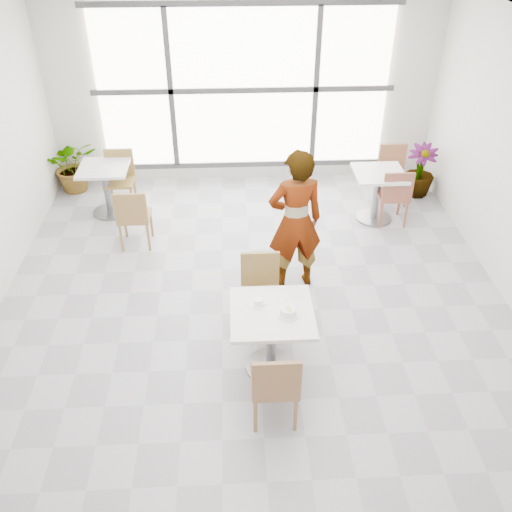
{
  "coord_description": "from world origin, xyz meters",
  "views": [
    {
      "loc": [
        -0.23,
        -4.91,
        4.18
      ],
      "look_at": [
        0.0,
        -0.3,
        1.0
      ],
      "focal_mm": 38.83,
      "sensor_mm": 36.0,
      "label": 1
    }
  ],
  "objects_px": {
    "plant_left": "(74,165)",
    "coffee_cup": "(258,302)",
    "bg_table_left": "(106,183)",
    "bg_chair_right_near": "(395,194)",
    "bg_table_right": "(377,189)",
    "chair_near": "(275,384)",
    "oatmeal_bowl": "(288,311)",
    "bg_chair_left_near": "(133,215)",
    "main_table": "(272,329)",
    "bg_chair_right_far": "(393,170)",
    "bg_chair_left_far": "(120,175)",
    "person": "(295,221)",
    "chair_far": "(260,286)",
    "plant_right": "(420,170)"
  },
  "relations": [
    {
      "from": "main_table",
      "to": "coffee_cup",
      "type": "relative_size",
      "value": 5.03
    },
    {
      "from": "chair_far",
      "to": "bg_chair_right_near",
      "type": "xyz_separation_m",
      "value": [
        2.0,
        2.03,
        0.0
      ]
    },
    {
      "from": "bg_chair_left_far",
      "to": "bg_chair_right_near",
      "type": "xyz_separation_m",
      "value": [
        3.95,
        -0.78,
        0.0
      ]
    },
    {
      "from": "main_table",
      "to": "bg_chair_right_far",
      "type": "height_order",
      "value": "bg_chair_right_far"
    },
    {
      "from": "bg_table_left",
      "to": "person",
      "type": "bearing_deg",
      "value": -36.31
    },
    {
      "from": "bg_chair_left_far",
      "to": "plant_right",
      "type": "relative_size",
      "value": 1.06
    },
    {
      "from": "plant_left",
      "to": "coffee_cup",
      "type": "bearing_deg",
      "value": -55.83
    },
    {
      "from": "bg_chair_right_far",
      "to": "bg_table_right",
      "type": "bearing_deg",
      "value": -122.18
    },
    {
      "from": "bg_table_left",
      "to": "bg_chair_left_near",
      "type": "distance_m",
      "value": 1.09
    },
    {
      "from": "bg_table_right",
      "to": "bg_chair_left_far",
      "type": "xyz_separation_m",
      "value": [
        -3.74,
        0.61,
        0.01
      ]
    },
    {
      "from": "bg_table_left",
      "to": "plant_left",
      "type": "bearing_deg",
      "value": 129.72
    },
    {
      "from": "bg_chair_left_far",
      "to": "coffee_cup",
      "type": "bearing_deg",
      "value": -61.2
    },
    {
      "from": "chair_near",
      "to": "plant_right",
      "type": "height_order",
      "value": "chair_near"
    },
    {
      "from": "bg_table_right",
      "to": "bg_chair_left_far",
      "type": "distance_m",
      "value": 3.79
    },
    {
      "from": "chair_near",
      "to": "bg_chair_right_far",
      "type": "bearing_deg",
      "value": -116.78
    },
    {
      "from": "bg_chair_right_far",
      "to": "bg_chair_right_near",
      "type": "bearing_deg",
      "value": -102.4
    },
    {
      "from": "chair_far",
      "to": "bg_chair_left_near",
      "type": "relative_size",
      "value": 1.0
    },
    {
      "from": "bg_table_left",
      "to": "coffee_cup",
      "type": "bearing_deg",
      "value": -57.31
    },
    {
      "from": "coffee_cup",
      "to": "plant_right",
      "type": "distance_m",
      "value": 4.47
    },
    {
      "from": "bg_table_left",
      "to": "bg_chair_right_near",
      "type": "distance_m",
      "value": 4.15
    },
    {
      "from": "chair_near",
      "to": "bg_table_right",
      "type": "relative_size",
      "value": 1.16
    },
    {
      "from": "bg_table_left",
      "to": "bg_chair_right_near",
      "type": "height_order",
      "value": "bg_chair_right_near"
    },
    {
      "from": "bg_table_right",
      "to": "bg_chair_left_near",
      "type": "xyz_separation_m",
      "value": [
        -3.39,
        -0.59,
        0.01
      ]
    },
    {
      "from": "main_table",
      "to": "bg_chair_right_near",
      "type": "height_order",
      "value": "bg_chair_right_near"
    },
    {
      "from": "oatmeal_bowl",
      "to": "bg_table_left",
      "type": "relative_size",
      "value": 0.28
    },
    {
      "from": "chair_near",
      "to": "bg_chair_left_near",
      "type": "xyz_separation_m",
      "value": [
        -1.64,
        3.03,
        0.0
      ]
    },
    {
      "from": "bg_chair_left_near",
      "to": "bg_chair_left_far",
      "type": "relative_size",
      "value": 1.0
    },
    {
      "from": "main_table",
      "to": "oatmeal_bowl",
      "type": "distance_m",
      "value": 0.31
    },
    {
      "from": "chair_near",
      "to": "bg_chair_right_far",
      "type": "relative_size",
      "value": 1.0
    },
    {
      "from": "bg_table_right",
      "to": "bg_chair_right_far",
      "type": "bearing_deg",
      "value": 57.82
    },
    {
      "from": "bg_table_left",
      "to": "bg_table_right",
      "type": "relative_size",
      "value": 1.0
    },
    {
      "from": "chair_far",
      "to": "coffee_cup",
      "type": "relative_size",
      "value": 5.47
    },
    {
      "from": "oatmeal_bowl",
      "to": "coffee_cup",
      "type": "xyz_separation_m",
      "value": [
        -0.28,
        0.16,
        -0.01
      ]
    },
    {
      "from": "person",
      "to": "bg_chair_left_far",
      "type": "height_order",
      "value": "person"
    },
    {
      "from": "plant_left",
      "to": "chair_near",
      "type": "bearing_deg",
      "value": -59.51
    },
    {
      "from": "chair_near",
      "to": "bg_chair_left_far",
      "type": "bearing_deg",
      "value": -64.72
    },
    {
      "from": "oatmeal_bowl",
      "to": "bg_table_left",
      "type": "bearing_deg",
      "value": 124.74
    },
    {
      "from": "chair_far",
      "to": "bg_table_right",
      "type": "height_order",
      "value": "chair_far"
    },
    {
      "from": "bg_chair_left_near",
      "to": "plant_right",
      "type": "relative_size",
      "value": 1.06
    },
    {
      "from": "bg_chair_left_near",
      "to": "plant_left",
      "type": "distance_m",
      "value": 2.1
    },
    {
      "from": "oatmeal_bowl",
      "to": "chair_near",
      "type": "bearing_deg",
      "value": -104.75
    },
    {
      "from": "main_table",
      "to": "bg_chair_left_far",
      "type": "relative_size",
      "value": 0.92
    },
    {
      "from": "bg_table_right",
      "to": "chair_near",
      "type": "bearing_deg",
      "value": -115.85
    },
    {
      "from": "chair_far",
      "to": "coffee_cup",
      "type": "xyz_separation_m",
      "value": [
        -0.06,
        -0.61,
        0.28
      ]
    },
    {
      "from": "oatmeal_bowl",
      "to": "person",
      "type": "xyz_separation_m",
      "value": [
        0.22,
        1.48,
        0.09
      ]
    },
    {
      "from": "coffee_cup",
      "to": "bg_chair_right_far",
      "type": "bearing_deg",
      "value": 56.79
    },
    {
      "from": "chair_far",
      "to": "plant_right",
      "type": "distance_m",
      "value": 3.94
    },
    {
      "from": "plant_left",
      "to": "oatmeal_bowl",
      "type": "bearing_deg",
      "value": -54.26
    },
    {
      "from": "oatmeal_bowl",
      "to": "bg_chair_left_near",
      "type": "relative_size",
      "value": 0.24
    },
    {
      "from": "chair_far",
      "to": "coffee_cup",
      "type": "bearing_deg",
      "value": -95.5
    }
  ]
}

